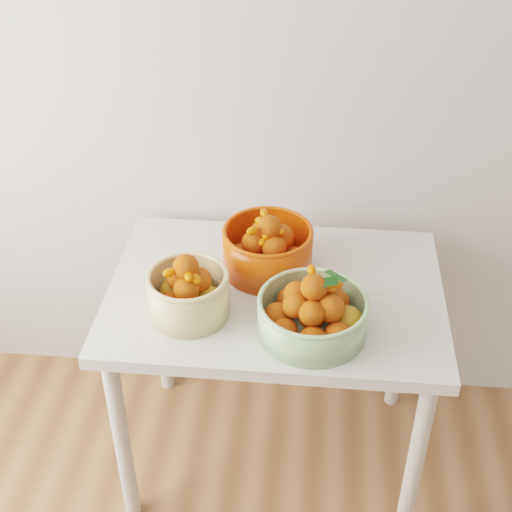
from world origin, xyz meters
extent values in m
cube|color=beige|center=(0.00, 2.00, 1.35)|extent=(4.00, 0.04, 2.70)
cube|color=silver|center=(-0.22, 1.60, 0.73)|extent=(1.00, 0.70, 0.04)
cylinder|color=silver|center=(-0.66, 1.31, 0.35)|extent=(0.05, 0.05, 0.71)
cylinder|color=silver|center=(0.22, 1.31, 0.35)|extent=(0.05, 0.05, 0.71)
cylinder|color=silver|center=(-0.66, 1.89, 0.35)|extent=(0.05, 0.05, 0.71)
cylinder|color=silver|center=(0.22, 1.89, 0.35)|extent=(0.05, 0.05, 0.71)
cylinder|color=#D7BE81|center=(-0.46, 1.46, 0.82)|extent=(0.30, 0.30, 0.13)
torus|color=#D7BE81|center=(-0.46, 1.46, 0.88)|extent=(0.31, 0.31, 0.02)
sphere|color=#D1660C|center=(-0.40, 1.47, 0.80)|extent=(0.08, 0.08, 0.08)
sphere|color=#D1660C|center=(-0.44, 1.52, 0.80)|extent=(0.08, 0.08, 0.08)
sphere|color=#D1660C|center=(-0.51, 1.50, 0.80)|extent=(0.08, 0.08, 0.08)
sphere|color=#E83F00|center=(-0.50, 1.43, 0.80)|extent=(0.08, 0.08, 0.08)
sphere|color=#E83F00|center=(-0.44, 1.41, 0.80)|extent=(0.07, 0.07, 0.07)
sphere|color=#E83F00|center=(-0.46, 1.46, 0.80)|extent=(0.07, 0.07, 0.07)
sphere|color=#E83F00|center=(-0.43, 1.48, 0.86)|extent=(0.07, 0.07, 0.07)
sphere|color=#E83F00|center=(-0.48, 1.48, 0.86)|extent=(0.07, 0.07, 0.07)
sphere|color=#E83F00|center=(-0.45, 1.43, 0.86)|extent=(0.07, 0.07, 0.07)
sphere|color=#E83F00|center=(-0.46, 1.47, 0.91)|extent=(0.07, 0.07, 0.07)
ellipsoid|color=#E54B04|center=(-0.50, 1.44, 0.91)|extent=(0.05, 0.05, 0.03)
ellipsoid|color=#E54B04|center=(-0.43, 1.43, 0.90)|extent=(0.04, 0.05, 0.04)
ellipsoid|color=#E54B04|center=(-0.46, 1.46, 0.88)|extent=(0.05, 0.05, 0.04)
ellipsoid|color=#E54B04|center=(-0.45, 1.47, 0.90)|extent=(0.04, 0.04, 0.03)
ellipsoid|color=#E54B04|center=(-0.47, 1.47, 0.89)|extent=(0.05, 0.04, 0.04)
ellipsoid|color=#E54B04|center=(-0.45, 1.43, 0.89)|extent=(0.04, 0.05, 0.04)
ellipsoid|color=#E54B04|center=(-0.42, 1.47, 0.88)|extent=(0.04, 0.04, 0.04)
ellipsoid|color=#E54B04|center=(-0.44, 1.43, 0.91)|extent=(0.04, 0.05, 0.03)
cylinder|color=#90BB81|center=(-0.11, 1.42, 0.80)|extent=(0.36, 0.36, 0.11)
torus|color=#90BB81|center=(-0.11, 1.42, 0.86)|extent=(0.36, 0.36, 0.01)
sphere|color=#D1660C|center=(-0.01, 1.42, 0.80)|extent=(0.08, 0.08, 0.08)
sphere|color=#E83F00|center=(-0.04, 1.49, 0.80)|extent=(0.07, 0.07, 0.07)
sphere|color=#E83F00|center=(-0.11, 1.52, 0.80)|extent=(0.07, 0.07, 0.07)
sphere|color=#E83F00|center=(-0.17, 1.49, 0.80)|extent=(0.07, 0.07, 0.07)
sphere|color=#E83F00|center=(-0.20, 1.42, 0.80)|extent=(0.08, 0.08, 0.08)
sphere|color=#E83F00|center=(-0.18, 1.36, 0.80)|extent=(0.07, 0.07, 0.07)
sphere|color=#E83F00|center=(-0.10, 1.32, 0.80)|extent=(0.08, 0.08, 0.08)
sphere|color=#E83F00|center=(-0.04, 1.35, 0.80)|extent=(0.08, 0.08, 0.08)
sphere|color=#E83F00|center=(-0.11, 1.42, 0.80)|extent=(0.07, 0.07, 0.07)
sphere|color=#E83F00|center=(-0.06, 1.45, 0.86)|extent=(0.08, 0.08, 0.08)
sphere|color=#E83F00|center=(-0.11, 1.47, 0.86)|extent=(0.08, 0.08, 0.08)
sphere|color=#E83F00|center=(-0.15, 1.45, 0.86)|extent=(0.07, 0.07, 0.07)
sphere|color=#E83F00|center=(-0.15, 1.40, 0.86)|extent=(0.07, 0.07, 0.07)
sphere|color=#E83F00|center=(-0.11, 1.37, 0.86)|extent=(0.07, 0.07, 0.07)
sphere|color=#E83F00|center=(-0.06, 1.39, 0.86)|extent=(0.08, 0.08, 0.08)
sphere|color=#E83F00|center=(-0.11, 1.42, 0.91)|extent=(0.07, 0.07, 0.07)
ellipsoid|color=#E54B04|center=(-0.08, 1.42, 0.91)|extent=(0.04, 0.03, 0.04)
ellipsoid|color=#E54B04|center=(-0.10, 1.45, 0.92)|extent=(0.04, 0.04, 0.04)
ellipsoid|color=#E54B04|center=(-0.08, 1.45, 0.88)|extent=(0.04, 0.05, 0.03)
ellipsoid|color=#E54B04|center=(-0.11, 1.42, 0.89)|extent=(0.05, 0.05, 0.03)
ellipsoid|color=#E54B04|center=(-0.11, 1.42, 0.90)|extent=(0.04, 0.04, 0.03)
ellipsoid|color=#E54B04|center=(-0.04, 1.45, 0.89)|extent=(0.05, 0.04, 0.03)
ellipsoid|color=#E54B04|center=(-0.10, 1.41, 0.88)|extent=(0.05, 0.05, 0.03)
ellipsoid|color=#E54B04|center=(-0.09, 1.42, 0.88)|extent=(0.04, 0.03, 0.04)
ellipsoid|color=#E54B04|center=(-0.10, 1.48, 0.88)|extent=(0.03, 0.04, 0.03)
ellipsoid|color=#E54B04|center=(-0.11, 1.42, 0.88)|extent=(0.04, 0.05, 0.03)
ellipsoid|color=#E54B04|center=(-0.11, 1.40, 0.88)|extent=(0.03, 0.04, 0.03)
ellipsoid|color=#E54B04|center=(-0.10, 1.42, 0.88)|extent=(0.04, 0.03, 0.03)
ellipsoid|color=#E54B04|center=(-0.12, 1.48, 0.92)|extent=(0.03, 0.04, 0.03)
ellipsoid|color=#E54B04|center=(-0.06, 1.43, 0.89)|extent=(0.04, 0.04, 0.03)
cylinder|color=red|center=(-0.25, 1.69, 0.82)|extent=(0.28, 0.28, 0.14)
torus|color=red|center=(-0.25, 1.69, 0.89)|extent=(0.28, 0.28, 0.01)
sphere|color=#E83F00|center=(-0.17, 1.69, 0.80)|extent=(0.07, 0.07, 0.07)
sphere|color=#E83F00|center=(-0.21, 1.77, 0.80)|extent=(0.08, 0.08, 0.08)
sphere|color=#E83F00|center=(-0.29, 1.77, 0.80)|extent=(0.07, 0.07, 0.07)
sphere|color=#E83F00|center=(-0.33, 1.69, 0.80)|extent=(0.07, 0.07, 0.07)
sphere|color=#E83F00|center=(-0.29, 1.62, 0.80)|extent=(0.08, 0.08, 0.08)
sphere|color=#E83F00|center=(-0.21, 1.62, 0.80)|extent=(0.07, 0.07, 0.07)
sphere|color=#E83F00|center=(-0.25, 1.69, 0.80)|extent=(0.08, 0.08, 0.08)
sphere|color=#E83F00|center=(-0.21, 1.72, 0.86)|extent=(0.08, 0.08, 0.08)
sphere|color=#E83F00|center=(-0.27, 1.74, 0.86)|extent=(0.08, 0.08, 0.08)
sphere|color=#E83F00|center=(-0.29, 1.67, 0.86)|extent=(0.07, 0.07, 0.07)
sphere|color=#E83F00|center=(-0.23, 1.66, 0.86)|extent=(0.07, 0.07, 0.07)
sphere|color=#E83F00|center=(-0.25, 1.69, 0.91)|extent=(0.07, 0.07, 0.07)
ellipsoid|color=#E54B04|center=(-0.30, 1.65, 0.92)|extent=(0.05, 0.05, 0.03)
ellipsoid|color=#E54B04|center=(-0.26, 1.67, 0.90)|extent=(0.04, 0.04, 0.04)
ellipsoid|color=#E54B04|center=(-0.26, 1.66, 0.88)|extent=(0.04, 0.04, 0.03)
ellipsoid|color=#E54B04|center=(-0.24, 1.71, 0.89)|extent=(0.04, 0.05, 0.04)
ellipsoid|color=#E54B04|center=(-0.22, 1.68, 0.90)|extent=(0.05, 0.04, 0.03)
ellipsoid|color=#E54B04|center=(-0.27, 1.75, 0.92)|extent=(0.03, 0.04, 0.03)
ellipsoid|color=#E54B04|center=(-0.28, 1.71, 0.92)|extent=(0.05, 0.04, 0.04)
camera|label=1|loc=(-0.12, -0.07, 2.08)|focal=50.00mm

